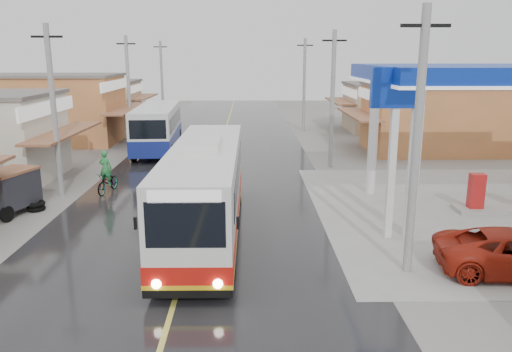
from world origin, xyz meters
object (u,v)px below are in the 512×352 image
at_px(cyclist, 107,179).
at_px(tricycle_near, 9,189).
at_px(coach_bus, 206,189).
at_px(second_bus, 158,127).
at_px(tyre_stack, 36,206).

height_order(cyclist, tricycle_near, cyclist).
distance_m(cyclist, tricycle_near, 4.60).
xyz_separation_m(coach_bus, cyclist, (-5.32, 5.83, -1.05)).
height_order(coach_bus, tricycle_near, coach_bus).
bearing_deg(cyclist, tricycle_near, -123.94).
height_order(second_bus, tricycle_near, second_bus).
height_order(coach_bus, second_bus, coach_bus).
bearing_deg(tyre_stack, cyclist, 50.18).
xyz_separation_m(cyclist, tyre_stack, (-2.37, -2.84, -0.50)).
distance_m(coach_bus, tricycle_near, 8.97).
xyz_separation_m(second_bus, cyclist, (-0.59, -10.85, -0.99)).
bearing_deg(second_bus, tyre_stack, -105.28).
bearing_deg(second_bus, coach_bus, -77.27).
relative_size(tricycle_near, tyre_stack, 3.48).
bearing_deg(second_bus, cyclist, -96.21).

